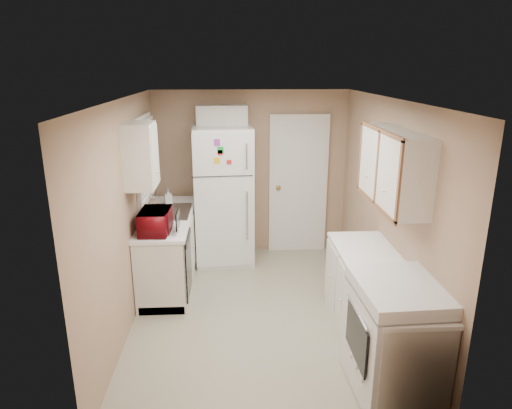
{
  "coord_description": "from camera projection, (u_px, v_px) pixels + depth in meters",
  "views": [
    {
      "loc": [
        -0.28,
        -4.63,
        2.72
      ],
      "look_at": [
        0.0,
        0.5,
        1.15
      ],
      "focal_mm": 32.0,
      "sensor_mm": 36.0,
      "label": 1
    }
  ],
  "objects": [
    {
      "name": "refrigerator",
      "position": [
        223.0,
        195.0,
        6.43
      ],
      "size": [
        0.85,
        0.83,
        1.94
      ],
      "primitive_type": "cube",
      "rotation": [
        0.0,
        0.0,
        0.07
      ],
      "color": "silver",
      "rests_on": "floor"
    },
    {
      "name": "floor",
      "position": [
        258.0,
        313.0,
        5.23
      ],
      "size": [
        3.8,
        3.8,
        0.0
      ],
      "primitive_type": "plane",
      "color": "#B5B097",
      "rests_on": "ground"
    },
    {
      "name": "left_counter",
      "position": [
        170.0,
        248.0,
        5.9
      ],
      "size": [
        0.6,
        1.8,
        0.9
      ],
      "primitive_type": "cube",
      "color": "silver",
      "rests_on": "floor"
    },
    {
      "name": "window_blinds",
      "position": [
        145.0,
        159.0,
        5.7
      ],
      "size": [
        0.1,
        0.98,
        1.08
      ],
      "primitive_type": "cube",
      "color": "silver",
      "rests_on": "wall_left"
    },
    {
      "name": "upper_cabinet_left",
      "position": [
        140.0,
        156.0,
        4.85
      ],
      "size": [
        0.3,
        0.45,
        0.7
      ],
      "primitive_type": "cube",
      "color": "silver",
      "rests_on": "wall_left"
    },
    {
      "name": "wall_left",
      "position": [
        126.0,
        216.0,
        4.81
      ],
      "size": [
        3.8,
        3.8,
        0.0
      ],
      "primitive_type": "plane",
      "color": "tan",
      "rests_on": "floor"
    },
    {
      "name": "wall_right",
      "position": [
        387.0,
        211.0,
        4.95
      ],
      "size": [
        3.8,
        3.8,
        0.0
      ],
      "primitive_type": "plane",
      "color": "tan",
      "rests_on": "floor"
    },
    {
      "name": "ceiling",
      "position": [
        259.0,
        99.0,
        4.53
      ],
      "size": [
        3.8,
        3.8,
        0.0
      ],
      "primitive_type": "plane",
      "color": "white",
      "rests_on": "floor"
    },
    {
      "name": "sink",
      "position": [
        169.0,
        215.0,
        5.93
      ],
      "size": [
        0.54,
        0.74,
        0.16
      ],
      "primitive_type": "cube",
      "color": "gray",
      "rests_on": "left_counter"
    },
    {
      "name": "interior_door",
      "position": [
        298.0,
        185.0,
        6.75
      ],
      "size": [
        0.86,
        0.06,
        2.08
      ],
      "primitive_type": "cube",
      "color": "silver",
      "rests_on": "floor"
    },
    {
      "name": "stove",
      "position": [
        396.0,
        338.0,
        3.86
      ],
      "size": [
        0.72,
        0.88,
        1.03
      ],
      "primitive_type": "cube",
      "rotation": [
        0.0,
        0.0,
        0.04
      ],
      "color": "silver",
      "rests_on": "floor"
    },
    {
      "name": "right_counter",
      "position": [
        377.0,
        311.0,
        4.4
      ],
      "size": [
        0.6,
        2.0,
        0.9
      ],
      "primitive_type": "cube",
      "color": "silver",
      "rests_on": "floor"
    },
    {
      "name": "upper_cabinet_right",
      "position": [
        394.0,
        168.0,
        4.29
      ],
      "size": [
        0.3,
        1.2,
        0.7
      ],
      "primitive_type": "cube",
      "color": "silver",
      "rests_on": "wall_right"
    },
    {
      "name": "dishwasher",
      "position": [
        188.0,
        264.0,
        5.33
      ],
      "size": [
        0.03,
        0.58,
        0.72
      ],
      "primitive_type": "cube",
      "color": "black",
      "rests_on": "floor"
    },
    {
      "name": "wall_front",
      "position": [
        275.0,
        301.0,
        3.07
      ],
      "size": [
        2.8,
        2.8,
        0.0
      ],
      "primitive_type": "plane",
      "color": "tan",
      "rests_on": "floor"
    },
    {
      "name": "microwave",
      "position": [
        155.0,
        220.0,
        5.15
      ],
      "size": [
        0.49,
        0.28,
        0.32
      ],
      "primitive_type": "imported",
      "rotation": [
        0.0,
        0.0,
        1.54
      ],
      "color": "maroon",
      "rests_on": "left_counter"
    },
    {
      "name": "wall_back",
      "position": [
        251.0,
        173.0,
        6.7
      ],
      "size": [
        2.8,
        2.8,
        0.0
      ],
      "primitive_type": "plane",
      "color": "tan",
      "rests_on": "floor"
    },
    {
      "name": "cabinet_over_fridge",
      "position": [
        222.0,
        120.0,
        6.3
      ],
      "size": [
        0.7,
        0.3,
        0.4
      ],
      "primitive_type": "cube",
      "color": "silver",
      "rests_on": "wall_back"
    },
    {
      "name": "soap_bottle",
      "position": [
        168.0,
        197.0,
        6.22
      ],
      "size": [
        0.12,
        0.12,
        0.21
      ],
      "primitive_type": "imported",
      "rotation": [
        0.0,
        0.0,
        0.26
      ],
      "color": "white",
      "rests_on": "left_counter"
    }
  ]
}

